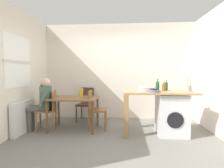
# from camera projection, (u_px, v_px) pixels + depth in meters

# --- Properties ---
(ground_plane) EXTENTS (5.46, 5.46, 0.00)m
(ground_plane) POSITION_uv_depth(u_px,v_px,m) (115.00, 141.00, 3.38)
(ground_plane) COLOR slate
(wall_back) EXTENTS (4.60, 0.10, 2.70)m
(wall_back) POSITION_uv_depth(u_px,v_px,m) (118.00, 72.00, 5.03)
(wall_back) COLOR silver
(wall_back) RESTS_ON ground_plane
(wall_window_side) EXTENTS (0.12, 3.80, 2.70)m
(wall_window_side) POSITION_uv_depth(u_px,v_px,m) (7.00, 71.00, 3.46)
(wall_window_side) COLOR silver
(wall_window_side) RESTS_ON ground_plane
(radiator) EXTENTS (0.10, 0.80, 0.70)m
(radiator) POSITION_uv_depth(u_px,v_px,m) (23.00, 117.00, 3.81)
(radiator) COLOR white
(radiator) RESTS_ON ground_plane
(dining_table) EXTENTS (1.10, 0.76, 0.74)m
(dining_table) POSITION_uv_depth(u_px,v_px,m) (74.00, 102.00, 4.03)
(dining_table) COLOR brown
(dining_table) RESTS_ON ground_plane
(chair_person_seat) EXTENTS (0.48, 0.48, 0.90)m
(chair_person_seat) POSITION_uv_depth(u_px,v_px,m) (50.00, 108.00, 4.00)
(chair_person_seat) COLOR olive
(chair_person_seat) RESTS_ON ground_plane
(chair_opposite) EXTENTS (0.42, 0.42, 0.90)m
(chair_opposite) POSITION_uv_depth(u_px,v_px,m) (95.00, 107.00, 4.05)
(chair_opposite) COLOR olive
(chair_opposite) RESTS_ON ground_plane
(chair_spare_by_wall) EXTENTS (0.45, 0.45, 0.90)m
(chair_spare_by_wall) POSITION_uv_depth(u_px,v_px,m) (86.00, 102.00, 4.80)
(chair_spare_by_wall) COLOR #4C3323
(chair_spare_by_wall) RESTS_ON ground_plane
(seated_person) EXTENTS (0.54, 0.54, 1.20)m
(seated_person) POSITION_uv_depth(u_px,v_px,m) (42.00, 101.00, 3.97)
(seated_person) COLOR #595651
(seated_person) RESTS_ON ground_plane
(kitchen_counter) EXTENTS (1.50, 0.68, 0.92)m
(kitchen_counter) POSITION_uv_depth(u_px,v_px,m) (149.00, 99.00, 3.72)
(kitchen_counter) COLOR tan
(kitchen_counter) RESTS_ON ground_plane
(washing_machine) EXTENTS (0.60, 0.61, 0.86)m
(washing_machine) POSITION_uv_depth(u_px,v_px,m) (171.00, 114.00, 3.70)
(washing_machine) COLOR silver
(washing_machine) RESTS_ON ground_plane
(sink_basin) EXTENTS (0.38, 0.38, 0.09)m
(sink_basin) POSITION_uv_depth(u_px,v_px,m) (147.00, 89.00, 3.71)
(sink_basin) COLOR #9EA0A5
(sink_basin) RESTS_ON kitchen_counter
(tap) EXTENTS (0.02, 0.02, 0.28)m
(tap) POSITION_uv_depth(u_px,v_px,m) (146.00, 84.00, 3.88)
(tap) COLOR #B2B2B7
(tap) RESTS_ON kitchen_counter
(bottle_tall_green) EXTENTS (0.08, 0.08, 0.25)m
(bottle_tall_green) POSITION_uv_depth(u_px,v_px,m) (157.00, 85.00, 3.90)
(bottle_tall_green) COLOR #19592D
(bottle_tall_green) RESTS_ON kitchen_counter
(bottle_squat_brown) EXTENTS (0.08, 0.08, 0.20)m
(bottle_squat_brown) POSITION_uv_depth(u_px,v_px,m) (164.00, 87.00, 3.82)
(bottle_squat_brown) COLOR brown
(bottle_squat_brown) RESTS_ON kitchen_counter
(bottle_clear_small) EXTENTS (0.06, 0.06, 0.24)m
(bottle_clear_small) POSITION_uv_depth(u_px,v_px,m) (166.00, 86.00, 3.92)
(bottle_clear_small) COLOR #19592D
(bottle_clear_small) RESTS_ON kitchen_counter
(mixing_bowl) EXTENTS (0.21, 0.21, 0.06)m
(mixing_bowl) POSITION_uv_depth(u_px,v_px,m) (154.00, 91.00, 3.50)
(mixing_bowl) COLOR slate
(mixing_bowl) RESTS_ON kitchen_counter
(utensil_crock) EXTENTS (0.11, 0.11, 0.30)m
(utensil_crock) POSITION_uv_depth(u_px,v_px,m) (189.00, 88.00, 3.69)
(utensil_crock) COLOR gray
(utensil_crock) RESTS_ON kitchen_counter
(vase) EXTENTS (0.09, 0.09, 0.21)m
(vase) POSITION_uv_depth(u_px,v_px,m) (81.00, 93.00, 4.11)
(vase) COLOR gold
(vase) RESTS_ON dining_table
(scissors) EXTENTS (0.15, 0.06, 0.01)m
(scissors) POSITION_uv_depth(u_px,v_px,m) (158.00, 92.00, 3.60)
(scissors) COLOR #B2B2B7
(scissors) RESTS_ON kitchen_counter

